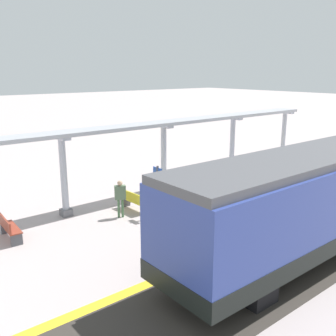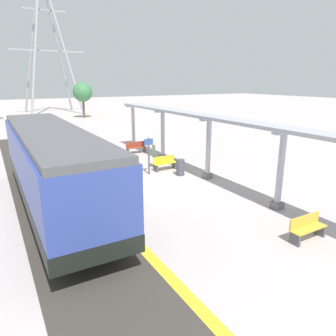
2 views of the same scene
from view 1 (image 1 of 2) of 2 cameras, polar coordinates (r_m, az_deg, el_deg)
ground_plane at (r=17.29m, az=5.54°, el=-6.03°), size 176.00×176.00×0.00m
tactile_edge_strip at (r=15.24m, az=14.65°, el=-9.29°), size 0.36×26.33×0.01m
trackbed at (r=14.38m, az=20.45°, el=-11.24°), size 3.20×38.33×0.01m
train_near_carriage at (r=13.84m, az=21.38°, el=-4.18°), size 2.65×12.71×3.48m
canopy_pillar_nearest at (r=26.41m, az=16.65°, el=4.39°), size 1.10×0.44×3.40m
canopy_pillar_second at (r=22.53m, az=9.43°, el=3.18°), size 1.10×0.44×3.40m
canopy_pillar_third at (r=19.13m, az=-0.64°, el=1.42°), size 1.10×0.44×3.40m
canopy_pillar_fourth at (r=16.48m, az=-15.11°, el=-1.18°), size 1.10×0.44×3.40m
canopy_beam at (r=18.71m, az=-1.09°, el=6.59°), size 1.20×21.15×0.16m
bench_near_end at (r=15.23m, az=-22.43°, el=-8.18°), size 1.52×0.51×0.86m
bench_mid_platform at (r=23.89m, az=15.46°, el=0.32°), size 1.50×0.45×0.86m
bench_far_end at (r=16.95m, az=-5.10°, el=-4.86°), size 1.52×0.50×0.86m
trash_bin at (r=17.93m, az=-1.70°, el=-3.62°), size 0.48×0.48×0.95m
platform_info_sign at (r=15.90m, az=-1.53°, el=-2.74°), size 0.56×0.10×2.20m
passenger_waiting_near_edge at (r=13.16m, az=0.78°, el=-7.81°), size 0.52×0.38×1.64m
passenger_by_the_benches at (r=16.08m, az=-7.06°, el=-3.89°), size 0.39×0.50×1.59m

